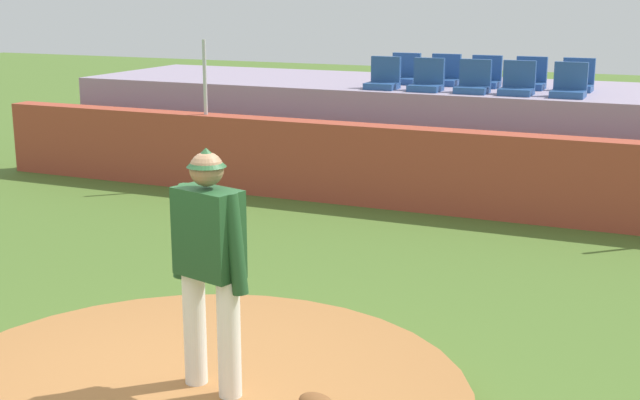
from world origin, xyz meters
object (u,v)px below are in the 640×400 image
Objects in this scene: stadium_chair_4 at (569,86)px; stadium_chair_1 at (427,81)px; stadium_chair_2 at (473,82)px; stadium_chair_7 at (485,77)px; stadium_chair_8 at (530,79)px; stadium_chair_6 at (444,75)px; stadium_chair_9 at (577,81)px; stadium_chair_3 at (518,84)px; pitcher at (209,253)px; stadium_chair_5 at (405,74)px; stadium_chair_0 at (384,79)px.

stadium_chair_1 is at bearing 1.40° from stadium_chair_4.
stadium_chair_2 and stadium_chair_7 have the same top height.
stadium_chair_6 is at bearing -1.17° from stadium_chair_8.
stadium_chair_3 is at bearing 49.83° from stadium_chair_9.
stadium_chair_2 and stadium_chair_8 have the same top height.
stadium_chair_5 reaches higher than pitcher.
stadium_chair_0 is 2.32m from stadium_chair_8.
stadium_chair_9 is (1.41, 0.91, 0.00)m from stadium_chair_2.
stadium_chair_2 is at bearing 91.93° from stadium_chair_7.
stadium_chair_5 is at bearing 0.41° from stadium_chair_8.
stadium_chair_2 is at bearing 1.99° from stadium_chair_3.
stadium_chair_0 is at bearing 86.83° from stadium_chair_5.
stadium_chair_1 is 1.00× the size of stadium_chair_5.
stadium_chair_0 is 1.44m from stadium_chair_2.
stadium_chair_0 and stadium_chair_1 have the same top height.
stadium_chair_5 is at bearing -22.82° from stadium_chair_3.
stadium_chair_0 is at bearing 52.37° from stadium_chair_6.
stadium_chair_4 is 2.31m from stadium_chair_6.
stadium_chair_0 reaches higher than pitcher.
stadium_chair_7 is (-0.03, 0.89, 0.00)m from stadium_chair_2.
stadium_chair_1 is 1.00× the size of stadium_chair_7.
stadium_chair_0 and stadium_chair_3 have the same top height.
stadium_chair_4 is at bearing -179.15° from stadium_chair_3.
stadium_chair_6 is at bearing -52.39° from stadium_chair_2.
stadium_chair_2 is 1.00× the size of stadium_chair_6.
stadium_chair_3 is (1.39, 0.04, 0.00)m from stadium_chair_1.
stadium_chair_6 is at bearing -127.63° from stadium_chair_0.
stadium_chair_1 is 1.00× the size of stadium_chair_9.
stadium_chair_2 is 1.00× the size of stadium_chair_8.
stadium_chair_1 is 0.95m from stadium_chair_6.
pitcher is 3.57× the size of stadium_chair_0.
stadium_chair_8 and stadium_chair_9 have the same top height.
stadium_chair_4 and stadium_chair_5 have the same top height.
stadium_chair_1 is 0.73m from stadium_chair_2.
stadium_chair_8 is at bearing -50.01° from stadium_chair_4.
stadium_chair_1 is (-0.87, 8.02, 0.44)m from pitcher.
stadium_chair_4 is at bearing 163.07° from stadium_chair_5.
stadium_chair_3 and stadium_chair_5 have the same top height.
stadium_chair_5 is (-1.53, 8.92, 0.44)m from pitcher.
stadium_chair_0 is 0.90m from stadium_chair_5.
stadium_chair_5 is 2.80m from stadium_chair_9.
stadium_chair_3 is 1.00× the size of stadium_chair_8.
stadium_chair_0 is 0.72m from stadium_chair_1.
stadium_chair_0 is (-1.58, 8.02, 0.44)m from pitcher.
stadium_chair_5 and stadium_chair_8 have the same top height.
stadium_chair_3 is at bearing -179.13° from stadium_chair_0.
pitcher is 8.18m from stadium_chair_4.
stadium_chair_5 and stadium_chair_7 have the same top height.
stadium_chair_1 is at bearing 111.18° from pitcher.
stadium_chair_6 is (-0.86, 8.97, 0.44)m from pitcher.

